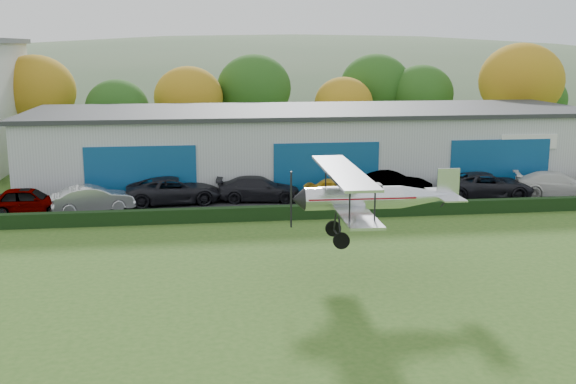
{
  "coord_description": "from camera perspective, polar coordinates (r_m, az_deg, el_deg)",
  "views": [
    {
      "loc": [
        -3.51,
        -22.0,
        9.73
      ],
      "look_at": [
        0.8,
        9.81,
        2.96
      ],
      "focal_mm": 43.05,
      "sensor_mm": 36.0,
      "label": 1
    }
  ],
  "objects": [
    {
      "name": "apron",
      "position": [
        44.56,
        0.88,
        -0.68
      ],
      "size": [
        48.0,
        9.0,
        0.05
      ],
      "primitive_type": "cube",
      "color": "black",
      "rests_on": "ground"
    },
    {
      "name": "car_1",
      "position": [
        42.8,
        -15.85,
        -0.54
      ],
      "size": [
        5.09,
        2.92,
        1.59
      ],
      "primitive_type": "imported",
      "rotation": [
        0.0,
        0.0,
        1.84
      ],
      "color": "silver",
      "rests_on": "apron"
    },
    {
      "name": "car_0",
      "position": [
        43.42,
        -20.67,
        -0.67
      ],
      "size": [
        4.76,
        1.98,
        1.61
      ],
      "primitive_type": "imported",
      "rotation": [
        0.0,
        0.0,
        1.59
      ],
      "color": "gray",
      "rests_on": "apron"
    },
    {
      "name": "car_6",
      "position": [
        46.83,
        16.08,
        0.54
      ],
      "size": [
        6.26,
        3.4,
        1.67
      ],
      "primitive_type": "imported",
      "rotation": [
        0.0,
        0.0,
        1.46
      ],
      "color": "black",
      "rests_on": "apron"
    },
    {
      "name": "car_7",
      "position": [
        48.7,
        21.39,
        0.57
      ],
      "size": [
        5.99,
        3.86,
        1.61
      ],
      "primitive_type": "imported",
      "rotation": [
        0.0,
        0.0,
        1.26
      ],
      "color": "silver",
      "rests_on": "apron"
    },
    {
      "name": "hangar",
      "position": [
        51.19,
        1.94,
        3.95
      ],
      "size": [
        40.6,
        12.6,
        5.3
      ],
      "color": "#B2B7BC",
      "rests_on": "ground"
    },
    {
      "name": "car_3",
      "position": [
        44.16,
        -2.42,
        0.27
      ],
      "size": [
        5.59,
        2.74,
        1.56
      ],
      "primitive_type": "imported",
      "rotation": [
        0.0,
        0.0,
        1.47
      ],
      "color": "black",
      "rests_on": "apron"
    },
    {
      "name": "tree_belt",
      "position": [
        62.91,
        -3.75,
        8.12
      ],
      "size": [
        75.7,
        13.22,
        10.12
      ],
      "color": "#3D2614",
      "rests_on": "ground"
    },
    {
      "name": "car_2",
      "position": [
        44.02,
        -9.35,
        0.15
      ],
      "size": [
        6.24,
        3.34,
        1.67
      ],
      "primitive_type": "imported",
      "rotation": [
        0.0,
        0.0,
        1.67
      ],
      "color": "black",
      "rests_on": "apron"
    },
    {
      "name": "hedge",
      "position": [
        39.86,
        1.91,
        -1.64
      ],
      "size": [
        46.0,
        0.6,
        0.8
      ],
      "primitive_type": "cube",
      "color": "black",
      "rests_on": "ground"
    },
    {
      "name": "car_4",
      "position": [
        43.37,
        4.47,
        0.08
      ],
      "size": [
        5.18,
        3.67,
        1.64
      ],
      "primitive_type": "imported",
      "rotation": [
        0.0,
        0.0,
        1.17
      ],
      "color": "gold",
      "rests_on": "apron"
    },
    {
      "name": "ground",
      "position": [
        24.31,
        1.27,
        -11.69
      ],
      "size": [
        300.0,
        300.0,
        0.0
      ],
      "primitive_type": "plane",
      "color": "#31571B",
      "rests_on": "ground"
    },
    {
      "name": "car_5",
      "position": [
        46.02,
        8.71,
        0.67
      ],
      "size": [
        5.08,
        1.94,
        1.65
      ],
      "primitive_type": "imported",
      "rotation": [
        0.0,
        0.0,
        1.61
      ],
      "color": "gray",
      "rests_on": "apron"
    },
    {
      "name": "biplane",
      "position": [
        29.15,
        6.6,
        -0.28
      ],
      "size": [
        7.22,
        8.23,
        3.09
      ],
      "rotation": [
        0.0,
        0.0,
        -0.03
      ],
      "color": "silver"
    },
    {
      "name": "distant_hills",
      "position": [
        163.6,
        -7.95,
        3.78
      ],
      "size": [
        430.0,
        196.0,
        56.0
      ],
      "color": "#4C6642",
      "rests_on": "ground"
    }
  ]
}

